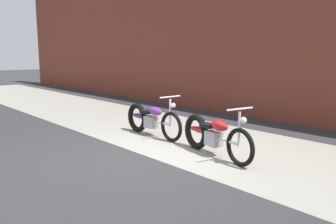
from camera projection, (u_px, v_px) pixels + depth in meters
name	position (u px, v px, depth m)	size (l,w,h in m)	color
ground_plane	(146.00, 156.00, 6.57)	(80.00, 80.00, 0.00)	#2D2D30
sidewalk_slab	(208.00, 141.00, 7.71)	(36.00, 3.50, 0.01)	gray
brick_building_wall	(293.00, 19.00, 9.49)	(36.00, 0.50, 5.77)	brown
motorcycle_purple	(149.00, 119.00, 8.21)	(2.01, 0.58, 1.03)	black
motorcycle_red	(211.00, 135.00, 6.61)	(1.99, 0.68, 1.03)	black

